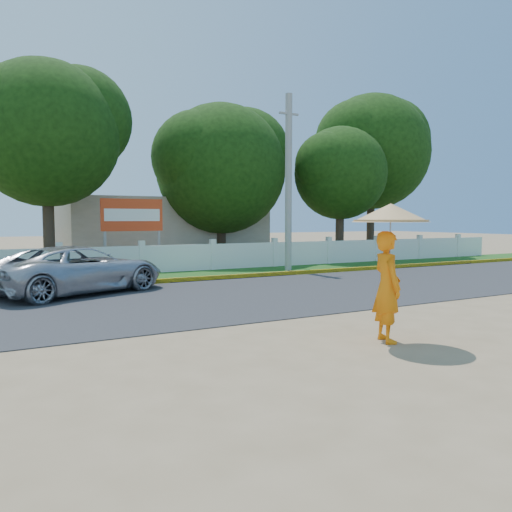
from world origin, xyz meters
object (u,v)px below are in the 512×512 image
(monk_with_parasol, at_px, (389,252))
(billboard, at_px, (132,219))
(utility_pole, at_px, (289,183))
(vehicle, at_px, (79,270))

(monk_with_parasol, xyz_separation_m, billboard, (-0.79, 13.72, 0.58))
(utility_pole, xyz_separation_m, vehicle, (-8.61, -2.41, -2.90))
(vehicle, height_order, monk_with_parasol, monk_with_parasol)
(billboard, bearing_deg, monk_with_parasol, -86.70)
(vehicle, height_order, billboard, billboard)
(monk_with_parasol, relative_size, billboard, 0.81)
(utility_pole, bearing_deg, vehicle, -164.39)
(monk_with_parasol, bearing_deg, utility_pole, 65.85)
(utility_pole, bearing_deg, monk_with_parasol, -114.15)
(billboard, bearing_deg, vehicle, -119.27)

